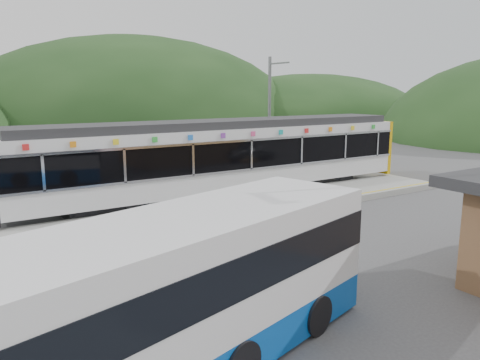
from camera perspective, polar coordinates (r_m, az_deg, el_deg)
ground at (r=16.72m, az=1.57°, el=-6.98°), size 120.00×120.00×0.00m
hills at (r=24.42m, az=6.57°, el=-1.35°), size 146.00×149.00×26.00m
platform at (r=19.38m, az=-3.96°, el=-4.04°), size 26.00×3.20×0.30m
yellow_line at (r=18.25m, az=-1.98°, el=-4.45°), size 26.00×0.10×0.01m
train at (r=22.53m, az=-1.76°, el=3.04°), size 20.44×3.01×3.74m
catenary_mast_east at (r=27.00m, az=3.65°, el=7.68°), size 0.18×1.80×7.00m
bus at (r=8.28m, az=-12.32°, el=-16.00°), size 10.95×5.20×2.91m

